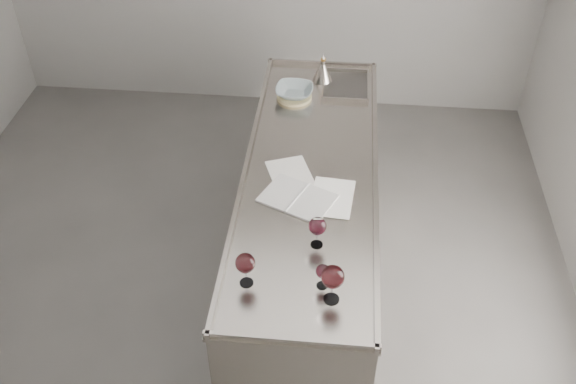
# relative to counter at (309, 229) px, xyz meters

# --- Properties ---
(room_shell) EXTENTS (4.54, 5.04, 2.84)m
(room_shell) POSITION_rel_counter_xyz_m (-0.50, -0.30, 0.93)
(room_shell) COLOR #55524F
(room_shell) RESTS_ON ground
(counter) EXTENTS (0.77, 2.42, 0.97)m
(counter) POSITION_rel_counter_xyz_m (0.00, 0.00, 0.00)
(counter) COLOR gray
(counter) RESTS_ON ground
(wine_glass_left) EXTENTS (0.09, 0.09, 0.18)m
(wine_glass_left) POSITION_rel_counter_xyz_m (-0.24, -0.87, 0.60)
(wine_glass_left) COLOR white
(wine_glass_left) RESTS_ON counter
(wine_glass_middle) EXTENTS (0.09, 0.09, 0.18)m
(wine_glass_middle) POSITION_rel_counter_xyz_m (0.07, -0.59, 0.59)
(wine_glass_middle) COLOR white
(wine_glass_middle) RESTS_ON counter
(wine_glass_right) EXTENTS (0.11, 0.11, 0.21)m
(wine_glass_right) POSITION_rel_counter_xyz_m (0.16, -0.93, 0.62)
(wine_glass_right) COLOR white
(wine_glass_right) RESTS_ON counter
(wine_glass_small) EXTENTS (0.07, 0.07, 0.13)m
(wine_glass_small) POSITION_rel_counter_xyz_m (0.11, -0.86, 0.56)
(wine_glass_small) COLOR white
(wine_glass_small) RESTS_ON counter
(notebook) EXTENTS (0.45, 0.39, 0.02)m
(notebook) POSITION_rel_counter_xyz_m (-0.05, -0.26, 0.47)
(notebook) COLOR silver
(notebook) RESTS_ON counter
(loose_paper_top) EXTENTS (0.33, 0.38, 0.00)m
(loose_paper_top) POSITION_rel_counter_xyz_m (-0.11, -0.06, 0.47)
(loose_paper_top) COLOR silver
(loose_paper_top) RESTS_ON counter
(loose_paper_under) EXTENTS (0.25, 0.34, 0.00)m
(loose_paper_under) POSITION_rel_counter_xyz_m (0.13, -0.23, 0.47)
(loose_paper_under) COLOR white
(loose_paper_under) RESTS_ON counter
(trivet) EXTENTS (0.27, 0.27, 0.02)m
(trivet) POSITION_rel_counter_xyz_m (-0.16, 0.75, 0.48)
(trivet) COLOR tan
(trivet) RESTS_ON counter
(ceramic_bowl) EXTENTS (0.26, 0.26, 0.06)m
(ceramic_bowl) POSITION_rel_counter_xyz_m (-0.16, 0.75, 0.52)
(ceramic_bowl) COLOR #899BA0
(ceramic_bowl) RESTS_ON trivet
(wine_funnel) EXTENTS (0.14, 0.14, 0.20)m
(wine_funnel) POSITION_rel_counter_xyz_m (0.02, 0.99, 0.53)
(wine_funnel) COLOR #AEA49B
(wine_funnel) RESTS_ON counter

